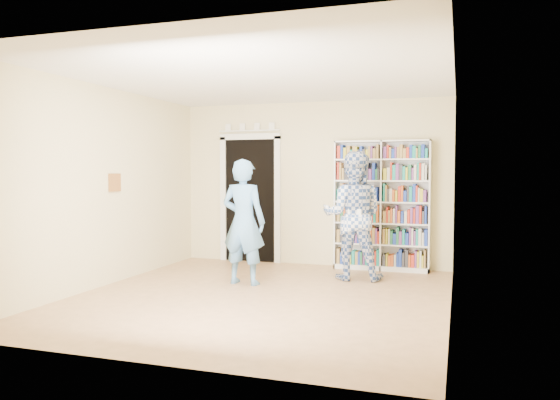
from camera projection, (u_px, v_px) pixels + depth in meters
The scene contains 11 objects.
floor at pixel (261, 297), 6.76m from camera, with size 5.00×5.00×0.00m, color #966D48.
ceiling at pixel (260, 77), 6.62m from camera, with size 5.00×5.00×0.00m, color white.
wall_back at pixel (312, 184), 9.06m from camera, with size 4.50×4.50×0.00m, color beige.
wall_left at pixel (105, 186), 7.39m from camera, with size 5.00×5.00×0.00m, color beige.
wall_right at pixel (452, 190), 5.99m from camera, with size 5.00×5.00×0.00m, color beige.
bookshelf at pixel (382, 205), 8.57m from camera, with size 1.48×0.28×2.04m.
doorway at pixel (250, 193), 9.39m from camera, with size 1.10×0.08×2.43m.
wall_art at pixel (115, 182), 7.57m from camera, with size 0.03×0.25×0.25m, color brown.
man_blue at pixel (244, 222), 7.48m from camera, with size 0.63×0.41×1.72m, color #568BBF.
man_plaid at pixel (353, 216), 7.82m from camera, with size 0.89×0.70×1.84m, color #304F93.
paper_sheet at pixel (354, 219), 7.57m from camera, with size 0.19×0.01×0.27m, color white.
Camera 1 is at (2.32, -6.28, 1.55)m, focal length 35.00 mm.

